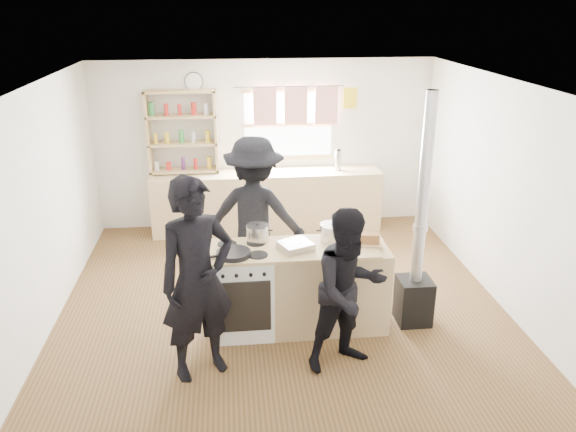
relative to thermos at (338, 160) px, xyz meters
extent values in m
cube|color=brown|center=(-1.07, -2.22, -1.06)|extent=(5.00, 5.00, 0.01)
cube|color=#D1B37E|center=(-1.07, 0.00, -0.60)|extent=(3.40, 0.55, 0.90)
cube|color=tan|center=(-2.27, 0.12, -0.12)|extent=(1.00, 0.28, 0.03)
cube|color=tan|center=(-2.27, 0.12, 0.28)|extent=(1.00, 0.28, 0.03)
cube|color=tan|center=(-2.27, 0.12, 0.68)|extent=(1.00, 0.28, 0.03)
cube|color=tan|center=(-2.27, 0.12, 1.03)|extent=(1.00, 0.28, 0.03)
cube|color=tan|center=(-2.75, 0.12, 0.45)|extent=(0.04, 0.28, 1.20)
cube|color=tan|center=(-1.79, 0.12, 0.45)|extent=(0.04, 0.28, 1.20)
cylinder|color=silver|center=(0.00, 0.00, 0.00)|extent=(0.10, 0.10, 0.31)
cube|color=white|center=(-1.52, -2.77, -0.60)|extent=(0.60, 0.60, 0.90)
cube|color=tan|center=(-0.62, -2.77, -0.60)|extent=(1.20, 0.60, 0.90)
cube|color=tan|center=(-1.07, -2.77, -0.14)|extent=(1.84, 0.64, 0.03)
cylinder|color=black|center=(-1.61, -2.91, -0.10)|extent=(0.41, 0.41, 0.05)
cylinder|color=#396121|center=(-1.61, -2.91, -0.08)|extent=(0.30, 0.30, 0.02)
cube|color=silver|center=(-0.98, -2.81, -0.09)|extent=(0.39, 0.37, 0.07)
cube|color=brown|center=(-0.98, -2.81, -0.06)|extent=(0.33, 0.32, 0.02)
cylinder|color=#BDBDC0|center=(-1.35, -2.56, -0.04)|extent=(0.23, 0.23, 0.16)
cylinder|color=#BDBDC0|center=(-1.35, -2.56, 0.04)|extent=(0.24, 0.24, 0.01)
sphere|color=black|center=(-1.35, -2.56, 0.06)|extent=(0.03, 0.03, 0.03)
cylinder|color=silver|center=(-0.57, -2.64, -0.04)|extent=(0.27, 0.27, 0.17)
cylinder|color=silver|center=(-0.57, -2.64, 0.05)|extent=(0.27, 0.27, 0.01)
sphere|color=black|center=(-0.57, -2.64, 0.07)|extent=(0.03, 0.03, 0.03)
cube|color=tan|center=(-0.22, -2.78, -0.11)|extent=(0.31, 0.25, 0.02)
cube|color=olive|center=(-0.22, -2.78, -0.05)|extent=(0.24, 0.15, 0.10)
cube|color=black|center=(0.31, -2.81, -0.80)|extent=(0.35, 0.35, 0.51)
cylinder|color=#ADADB2|center=(0.31, -2.81, 0.45)|extent=(0.12, 0.12, 1.99)
imported|color=black|center=(-1.94, -3.44, -0.09)|extent=(0.83, 0.71, 1.92)
imported|color=black|center=(-0.56, -3.48, -0.26)|extent=(0.93, 0.82, 1.59)
imported|color=black|center=(-1.34, -1.85, -0.12)|extent=(1.34, 0.97, 1.87)
camera|label=1|loc=(-1.61, -7.94, 2.24)|focal=35.00mm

